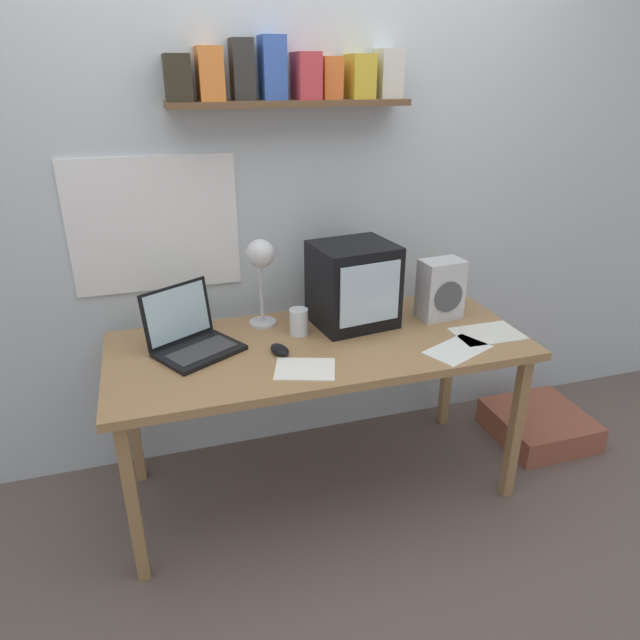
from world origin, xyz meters
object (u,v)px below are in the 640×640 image
at_px(loose_paper_near_laptop, 487,334).
at_px(laptop, 190,334).
at_px(loose_paper_near_monitor, 458,350).
at_px(crt_monitor, 353,285).
at_px(computer_mouse, 280,350).
at_px(corner_desk, 320,355).
at_px(desk_lamp, 261,263).
at_px(juice_glass, 299,323).
at_px(open_notebook, 305,369).
at_px(space_heater, 441,289).
at_px(floor_cushion, 539,425).

bearing_deg(loose_paper_near_laptop, laptop, 169.37).
bearing_deg(loose_paper_near_monitor, crt_monitor, 129.45).
bearing_deg(computer_mouse, loose_paper_near_monitor, -14.89).
distance_m(corner_desk, crt_monitor, 0.34).
xyz_separation_m(desk_lamp, loose_paper_near_monitor, (0.70, -0.42, -0.30)).
xyz_separation_m(corner_desk, crt_monitor, (0.19, 0.15, 0.24)).
bearing_deg(desk_lamp, juice_glass, -23.33).
distance_m(laptop, juice_glass, 0.45).
bearing_deg(open_notebook, crt_monitor, 48.03).
bearing_deg(computer_mouse, crt_monitor, 27.44).
height_order(crt_monitor, open_notebook, crt_monitor).
bearing_deg(laptop, corner_desk, -40.41).
distance_m(crt_monitor, laptop, 0.72).
bearing_deg(space_heater, loose_paper_near_monitor, -109.73).
xyz_separation_m(laptop, desk_lamp, (0.32, 0.09, 0.24)).
bearing_deg(laptop, juice_glass, -28.86).
distance_m(space_heater, loose_paper_near_monitor, 0.36).
bearing_deg(crt_monitor, floor_cushion, -13.82).
height_order(space_heater, loose_paper_near_laptop, space_heater).
relative_size(laptop, computer_mouse, 3.39).
relative_size(loose_paper_near_laptop, open_notebook, 1.05).
bearing_deg(corner_desk, computer_mouse, -165.19).
distance_m(corner_desk, floor_cushion, 1.35).
relative_size(crt_monitor, loose_paper_near_laptop, 1.31).
distance_m(laptop, computer_mouse, 0.36).
bearing_deg(desk_lamp, computer_mouse, -77.44).
distance_m(laptop, open_notebook, 0.50).
bearing_deg(laptop, space_heater, -30.10).
relative_size(crt_monitor, floor_cushion, 0.80).
xyz_separation_m(space_heater, loose_paper_near_monitor, (-0.08, -0.32, -0.13)).
bearing_deg(loose_paper_near_monitor, juice_glass, 149.51).
bearing_deg(loose_paper_near_monitor, floor_cushion, 20.95).
distance_m(corner_desk, space_heater, 0.63).
distance_m(computer_mouse, floor_cushion, 1.55).
xyz_separation_m(crt_monitor, laptop, (-0.71, -0.05, -0.12)).
relative_size(computer_mouse, loose_paper_near_monitor, 0.39).
height_order(laptop, floor_cushion, laptop).
bearing_deg(space_heater, floor_cushion, -10.35).
distance_m(laptop, space_heater, 1.10).
bearing_deg(juice_glass, space_heater, -1.14).
height_order(computer_mouse, open_notebook, computer_mouse).
xyz_separation_m(open_notebook, floor_cushion, (1.33, 0.24, -0.67)).
height_order(laptop, juice_glass, laptop).
distance_m(computer_mouse, open_notebook, 0.17).
xyz_separation_m(crt_monitor, floor_cushion, (1.01, -0.11, -0.85)).
distance_m(computer_mouse, loose_paper_near_laptop, 0.89).
distance_m(space_heater, floor_cushion, 1.01).
height_order(desk_lamp, space_heater, desk_lamp).
relative_size(juice_glass, computer_mouse, 0.96).
distance_m(corner_desk, desk_lamp, 0.45).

